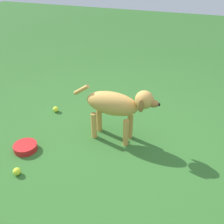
# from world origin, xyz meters

# --- Properties ---
(ground) EXTENTS (14.00, 14.00, 0.00)m
(ground) POSITION_xyz_m (0.00, 0.00, 0.00)
(ground) COLOR #2D6026
(dog) EXTENTS (0.21, 0.85, 0.58)m
(dog) POSITION_xyz_m (0.24, 0.02, 0.38)
(dog) COLOR #C69347
(dog) RESTS_ON ground
(tennis_ball_0) EXTENTS (0.07, 0.07, 0.07)m
(tennis_ball_0) POSITION_xyz_m (0.48, 0.86, 0.03)
(tennis_ball_0) COLOR #CADF33
(tennis_ball_0) RESTS_ON ground
(tennis_ball_1) EXTENTS (0.07, 0.07, 0.07)m
(tennis_ball_1) POSITION_xyz_m (-0.53, 0.64, 0.03)
(tennis_ball_1) COLOR #C5DF2F
(tennis_ball_1) RESTS_ON ground
(water_bowl) EXTENTS (0.22, 0.22, 0.06)m
(water_bowl) POSITION_xyz_m (-0.23, 0.77, 0.03)
(water_bowl) COLOR red
(water_bowl) RESTS_ON ground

